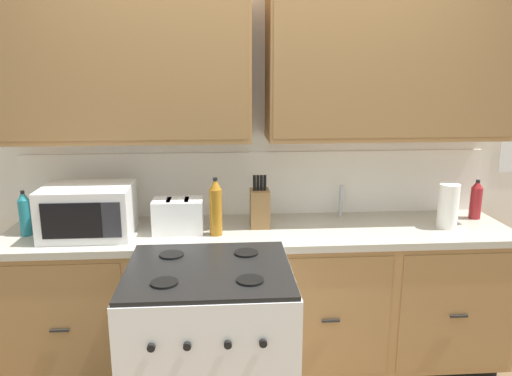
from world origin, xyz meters
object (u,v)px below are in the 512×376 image
microwave (88,211)px  paper_towel_roll (448,206)px  bottle_teal (25,214)px  stove_range (211,360)px  toaster (178,216)px  bottle_red (476,200)px  knife_block (259,207)px  bottle_amber (216,207)px

microwave → paper_towel_roll: (2.04, -0.01, -0.01)m
bottle_teal → stove_range: bearing=-30.8°
toaster → bottle_red: 1.81m
microwave → bottle_teal: bearing=175.7°
stove_range → knife_block: bearing=67.0°
toaster → bottle_teal: bottle_teal is taller
bottle_red → microwave: bearing=-176.1°
microwave → toaster: bearing=2.7°
stove_range → microwave: microwave is taller
bottle_red → stove_range: bearing=-155.6°
stove_range → toaster: size_ratio=3.39×
paper_towel_roll → bottle_teal: 2.40m
knife_block → toaster: bearing=-172.0°
stove_range → bottle_red: bottle_red is taller
toaster → stove_range: bearing=-73.3°
toaster → paper_towel_roll: (1.56, -0.03, 0.03)m
knife_block → stove_range: bearing=-113.0°
microwave → bottle_amber: bottle_amber is taller
stove_range → knife_block: (0.28, 0.67, 0.56)m
knife_block → bottle_teal: knife_block is taller
paper_towel_roll → bottle_amber: (-1.34, -0.03, 0.03)m
stove_range → bottle_teal: (-1.02, 0.61, 0.57)m
paper_towel_roll → bottle_amber: bottle_amber is taller
toaster → bottle_red: bearing=4.2°
bottle_amber → bottle_red: 1.61m
stove_range → paper_towel_roll: paper_towel_roll is taller
knife_block → bottle_teal: bearing=-177.3°
knife_block → bottle_amber: size_ratio=0.95×
microwave → paper_towel_roll: microwave is taller
stove_range → bottle_teal: bearing=149.2°
toaster → paper_towel_roll: paper_towel_roll is taller
knife_block → paper_towel_roll: 1.09m
stove_range → bottle_amber: bearing=86.7°
knife_block → bottle_red: knife_block is taller
bottle_amber → bottle_red: size_ratio=1.34×
toaster → bottle_amber: bearing=-17.3°
knife_block → bottle_amber: (-0.25, -0.13, 0.04)m
stove_range → bottle_amber: (0.03, 0.54, 0.60)m
microwave → toaster: size_ratio=1.71×
bottle_amber → bottle_red: bottle_amber is taller
knife_block → bottle_teal: (-1.31, -0.06, 0.01)m
toaster → knife_block: size_ratio=0.90×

